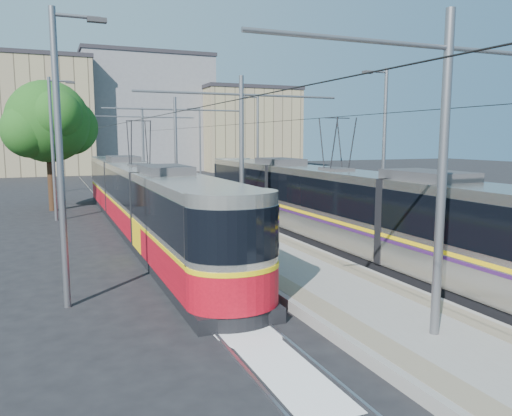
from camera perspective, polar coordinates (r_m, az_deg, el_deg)
name	(u,v)px	position (r m, az deg, el deg)	size (l,w,h in m)	color
ground	(338,295)	(15.31, 9.38, -9.81)	(160.00, 160.00, 0.00)	black
platform	(189,213)	(30.67, -7.67, -0.55)	(4.00, 50.00, 0.30)	gray
tactile_strip_left	(165,212)	(30.31, -10.33, -0.41)	(0.70, 50.00, 0.01)	gray
tactile_strip_right	(212,209)	(31.05, -5.10, -0.11)	(0.70, 50.00, 0.01)	gray
rails	(189,215)	(30.69, -7.67, -0.80)	(8.71, 70.00, 0.03)	gray
track_arrow	(270,355)	(11.23, 1.56, -16.43)	(1.20, 5.00, 0.01)	silver
tram_left	(141,198)	(25.54, -13.03, 1.15)	(2.43, 28.71, 5.50)	black
tram_right	(336,203)	(21.82, 9.08, 0.52)	(2.43, 27.98, 5.50)	black
catenary	(201,141)	(27.60, -6.29, 7.65)	(9.20, 70.00, 7.00)	slate
street_lamps	(172,145)	(34.23, -9.55, 7.07)	(15.18, 38.22, 8.00)	slate
shelter	(204,195)	(27.86, -5.91, 1.50)	(0.93, 1.21, 2.36)	black
tree	(54,123)	(34.91, -22.10, 8.95)	(5.70, 5.27, 8.29)	#382314
building_left	(26,116)	(72.41, -24.75, 9.52)	(16.32, 12.24, 15.08)	gray
building_centre	(145,114)	(77.65, -12.62, 10.49)	(18.36, 14.28, 16.68)	gray
building_right	(246,129)	(75.63, -1.11, 9.02)	(14.28, 10.20, 12.12)	gray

